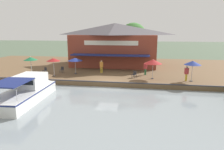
{
  "coord_description": "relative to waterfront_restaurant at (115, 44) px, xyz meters",
  "views": [
    {
      "loc": [
        22.03,
        4.05,
        6.44
      ],
      "look_at": [
        -1.0,
        0.37,
        1.3
      ],
      "focal_mm": 32.0,
      "sensor_mm": 36.0,
      "label": 1
    }
  ],
  "objects": [
    {
      "name": "tree_upstream_bank",
      "position": [
        -1.98,
        2.84,
        1.1
      ],
      "size": [
        5.16,
        4.91,
        7.36
      ],
      "color": "brown",
      "rests_on": "quay_deck"
    },
    {
      "name": "ground_plane",
      "position": [
        13.04,
        1.02,
        -4.26
      ],
      "size": [
        220.0,
        220.0,
        0.0
      ],
      "primitive_type": "plane",
      "color": "#4C5B47"
    },
    {
      "name": "cafe_chair_under_first_umbrella",
      "position": [
        10.06,
        3.97,
        -3.19
      ],
      "size": [
        0.59,
        0.59,
        0.85
      ],
      "color": "#2D2D33",
      "rests_on": "quay_deck"
    },
    {
      "name": "patio_umbrella_by_entrance",
      "position": [
        10.85,
        10.75,
        -1.45
      ],
      "size": [
        1.94,
        1.94,
        2.5
      ],
      "color": "#B7B7B7",
      "rests_on": "quay_deck"
    },
    {
      "name": "person_mid_patio",
      "position": [
        10.82,
        10.15,
        -2.52
      ],
      "size": [
        0.51,
        0.51,
        1.81
      ],
      "color": "gold",
      "rests_on": "quay_deck"
    },
    {
      "name": "patio_umbrella_mid_patio_right",
      "position": [
        10.25,
        6.23,
        -1.49
      ],
      "size": [
        2.22,
        2.22,
        2.48
      ],
      "color": "#B7B7B7",
      "rests_on": "quay_deck"
    },
    {
      "name": "cafe_chair_beside_entrance",
      "position": [
        8.42,
        -6.47,
        -3.19
      ],
      "size": [
        0.5,
        0.5,
        0.85
      ],
      "color": "#2D2D33",
      "rests_on": "quay_deck"
    },
    {
      "name": "patio_umbrella_far_corner",
      "position": [
        10.97,
        -9.66,
        -1.37
      ],
      "size": [
        1.77,
        1.77,
        2.55
      ],
      "color": "#B7B7B7",
      "rests_on": "quay_deck"
    },
    {
      "name": "motorboat_distant_upstream",
      "position": [
        18.13,
        -5.72,
        -3.38
      ],
      "size": [
        8.9,
        3.34,
        2.31
      ],
      "color": "silver",
      "rests_on": "river_water"
    },
    {
      "name": "person_at_quay_edge",
      "position": [
        7.65,
        -0.84,
        -2.53
      ],
      "size": [
        0.5,
        0.5,
        1.78
      ],
      "color": "gold",
      "rests_on": "quay_deck"
    },
    {
      "name": "patio_umbrella_back_row",
      "position": [
        8.9,
        -4.26,
        -1.63
      ],
      "size": [
        2.02,
        2.02,
        2.28
      ],
      "color": "#B7B7B7",
      "rests_on": "quay_deck"
    },
    {
      "name": "patio_umbrella_near_quay_edge",
      "position": [
        10.73,
        -6.59,
        -1.47
      ],
      "size": [
        1.78,
        1.78,
        2.44
      ],
      "color": "#B7B7B7",
      "rests_on": "quay_deck"
    },
    {
      "name": "person_near_entrance",
      "position": [
        8.06,
        5.36,
        -2.57
      ],
      "size": [
        0.49,
        0.49,
        1.74
      ],
      "color": "#337547",
      "rests_on": "quay_deck"
    },
    {
      "name": "cafe_chair_back_row_seat",
      "position": [
        9.28,
        -8.63,
        -3.19
      ],
      "size": [
        0.56,
        0.56,
        0.85
      ],
      "color": "#2D2D33",
      "rests_on": "quay_deck"
    },
    {
      "name": "waterfront_restaurant",
      "position": [
        0.0,
        0.0,
        0.0
      ],
      "size": [
        11.16,
        14.69,
        7.2
      ],
      "color": "brown",
      "rests_on": "quay_deck"
    },
    {
      "name": "quay_edge_fender",
      "position": [
        12.94,
        1.02,
        -3.61
      ],
      "size": [
        0.2,
        50.4,
        0.1
      ],
      "primitive_type": "cube",
      "color": "#2D2D33",
      "rests_on": "quay_deck"
    },
    {
      "name": "quay_deck",
      "position": [
        2.04,
        1.02,
        -3.96
      ],
      "size": [
        22.0,
        56.0,
        0.6
      ],
      "primitive_type": "cube",
      "color": "brown",
      "rests_on": "ground"
    }
  ]
}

